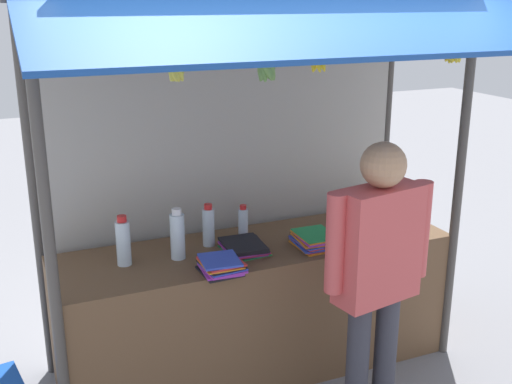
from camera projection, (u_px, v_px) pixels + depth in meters
The scene contains 17 objects.
ground_plane at pixel (256, 364), 4.22m from camera, with size 20.00×20.00×0.00m, color gray.
stall_counter at pixel (256, 307), 4.09m from camera, with size 2.50×0.71×0.85m, color brown.
stall_structure at pixel (249, 117), 3.82m from camera, with size 2.70×1.55×2.71m.
water_bottle_left at pixel (209, 226), 3.93m from camera, with size 0.08×0.08×0.27m.
water_bottle_center at pixel (382, 198), 4.53m from camera, with size 0.07×0.07×0.24m.
water_bottle_front_left at pixel (123, 242), 3.64m from camera, with size 0.08×0.08×0.30m.
water_bottle_back_right at pixel (177, 235), 3.73m from camera, with size 0.09×0.09×0.31m.
water_bottle_mid_left at pixel (243, 223), 4.04m from camera, with size 0.06×0.06×0.23m.
magazine_stack_rear_center at pixel (315, 240), 3.93m from camera, with size 0.26×0.29×0.09m.
magazine_stack_front_right at pixel (221, 266), 3.57m from camera, with size 0.24×0.26×0.08m.
magazine_stack_far_right at pixel (244, 247), 3.86m from camera, with size 0.27×0.33×0.06m.
magazine_stack_mid_right at pixel (362, 237), 4.01m from camera, with size 0.27×0.32×0.07m.
banana_bunch_leftmost at pixel (267, 64), 3.16m from camera, with size 0.13×0.12×0.30m.
banana_bunch_inner_right at pixel (454, 49), 3.60m from camera, with size 0.12×0.12×0.25m.
banana_bunch_inner_left at pixel (176, 67), 2.98m from camera, with size 0.09×0.09×0.27m.
banana_bunch_rightmost at pixel (319, 56), 3.26m from camera, with size 0.09×0.09×0.26m.
vendor_person at pixel (377, 263), 3.35m from camera, with size 0.63×0.28×1.65m.
Camera 1 is at (-1.47, -3.38, 2.35)m, focal length 44.47 mm.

